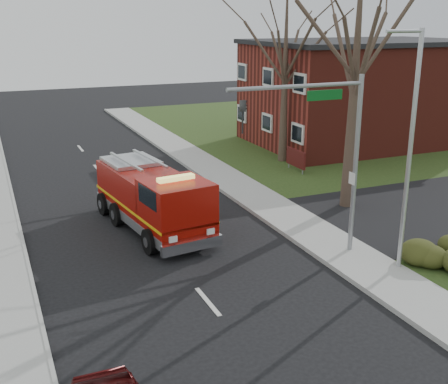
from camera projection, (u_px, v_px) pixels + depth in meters
name	position (u px, v px, depth m)	size (l,w,h in m)	color
ground	(208.00, 302.00, 17.96)	(120.00, 120.00, 0.00)	black
sidewalk_right	(367.00, 267.00, 20.28)	(2.40, 80.00, 0.15)	#9A9B95
sidewalk_left	(1.00, 342.00, 15.60)	(2.40, 80.00, 0.15)	#9A9B95
brick_building	(362.00, 92.00, 39.83)	(15.40, 10.40, 7.25)	maroon
health_center_sign	(296.00, 158.00, 32.63)	(0.12, 2.00, 1.40)	#491111
bare_tree_near	(357.00, 48.00, 24.61)	(6.00, 6.00, 12.00)	#362920
bare_tree_far	(285.00, 57.00, 33.34)	(5.25, 5.25, 10.50)	#362920
traffic_signal_mast	(328.00, 136.00, 19.84)	(5.29, 0.18, 6.80)	gray
streetlight_pole	(409.00, 147.00, 18.86)	(1.48, 0.16, 8.40)	#B7BABF
fire_engine	(153.00, 200.00, 23.75)	(3.53, 7.51, 2.92)	#900D06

